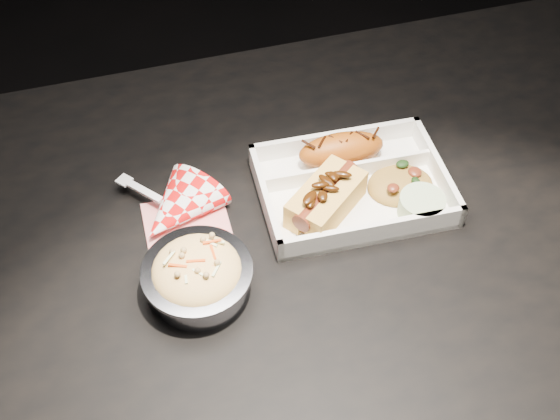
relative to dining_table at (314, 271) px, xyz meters
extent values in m
cube|color=black|center=(0.00, 0.00, 0.08)|extent=(1.20, 0.80, 0.03)
cylinder|color=black|center=(0.55, 0.35, -0.30)|extent=(0.05, 0.05, 0.72)
cube|color=white|center=(0.07, 0.05, 0.09)|extent=(0.26, 0.19, 0.01)
cube|color=white|center=(0.07, 0.13, 0.11)|extent=(0.25, 0.02, 0.04)
cube|color=white|center=(0.06, -0.04, 0.11)|extent=(0.25, 0.02, 0.04)
cube|color=white|center=(-0.05, 0.05, 0.11)|extent=(0.02, 0.18, 0.04)
cube|color=white|center=(0.19, 0.04, 0.11)|extent=(0.02, 0.18, 0.04)
cube|color=white|center=(0.07, 0.07, 0.11)|extent=(0.23, 0.02, 0.03)
ellipsoid|color=#A14C10|center=(0.07, 0.11, 0.12)|extent=(0.12, 0.05, 0.05)
cube|color=#E4AE4E|center=(0.03, 0.01, 0.12)|extent=(0.10, 0.09, 0.04)
cube|color=#E4AE4E|center=(0.01, 0.04, 0.12)|extent=(0.10, 0.09, 0.04)
cylinder|color=maroon|center=(0.02, 0.03, 0.13)|extent=(0.11, 0.10, 0.03)
ellipsoid|color=#A57830|center=(0.13, 0.04, 0.11)|extent=(0.09, 0.08, 0.03)
cylinder|color=#ADC595|center=(0.14, -0.01, 0.11)|extent=(0.06, 0.06, 0.03)
cylinder|color=silver|center=(-0.17, -0.05, 0.11)|extent=(0.12, 0.12, 0.04)
cylinder|color=silver|center=(-0.17, -0.05, 0.13)|extent=(0.13, 0.13, 0.01)
ellipsoid|color=beige|center=(-0.17, -0.05, 0.13)|extent=(0.11, 0.11, 0.04)
cube|color=red|center=(-0.16, 0.06, 0.09)|extent=(0.11, 0.09, 0.00)
cone|color=red|center=(-0.17, 0.07, 0.11)|extent=(0.15, 0.15, 0.10)
cube|color=white|center=(-0.21, 0.11, 0.11)|extent=(0.05, 0.05, 0.00)
cube|color=white|center=(-0.23, 0.14, 0.11)|extent=(0.03, 0.03, 0.00)
camera|label=1|loc=(-0.20, -0.54, 0.81)|focal=45.00mm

